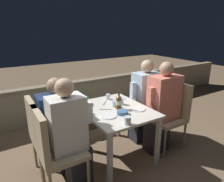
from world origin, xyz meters
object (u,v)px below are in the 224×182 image
Objects in this scene: person_blue_shirt at (144,101)px; chair_right_far at (154,102)px; person_navy_jumper at (61,126)px; chair_left_far at (43,132)px; person_white_polo at (71,134)px; chair_right_near at (172,109)px; beer_bottle at (119,102)px; chair_left_near at (51,145)px; person_coral_top at (162,108)px.

chair_right_far is at bearing -0.00° from person_blue_shirt.
chair_left_far is at bearing -180.00° from person_navy_jumper.
person_navy_jumper reaches higher than chair_right_far.
chair_right_near is at bearing 0.36° from person_white_polo.
beer_bottle is (-0.85, 0.14, 0.24)m from chair_right_near.
person_white_polo reaches higher than chair_right_far.
person_white_polo is at bearing -168.03° from beer_bottle.
person_navy_jumper is (0.21, 0.33, 0.02)m from chair_left_near.
person_white_polo is 1.56m from chair_right_near.
person_navy_jumper is 1.59m from chair_right_near.
person_blue_shirt is at bearing 15.53° from person_white_polo.
beer_bottle is at bearing -13.89° from person_navy_jumper.
person_white_polo is 1.30× the size of chair_left_far.
chair_right_near is at bearing 0.00° from person_coral_top.
chair_left_far is 1.00× the size of chair_right_near.
beer_bottle is at bearing 170.56° from chair_right_near.
chair_right_far is 0.76× the size of person_blue_shirt.
person_blue_shirt is 0.67m from beer_bottle.
person_coral_top is at bearing -86.24° from person_blue_shirt.
chair_left_near is 1.78m from chair_right_far.
chair_left_near is at bearing -179.64° from person_coral_top.
person_navy_jumper is 0.94× the size of person_blue_shirt.
chair_left_near is 0.33m from chair_left_far.
person_navy_jumper is at bearing 89.79° from person_white_polo.
chair_left_near is 1.00× the size of chair_right_near.
chair_left_near is 1.00× the size of chair_left_far.
person_blue_shirt is (1.54, 0.04, 0.07)m from chair_left_far.
chair_right_near is at bearing -86.36° from chair_right_far.
person_coral_top is 1.33× the size of chair_right_far.
chair_right_near is 0.76× the size of person_blue_shirt.
chair_left_far is 1.75m from chair_right_far.
person_coral_top is 0.36m from person_blue_shirt.
person_blue_shirt reaches higher than chair_left_far.
chair_left_near is 0.77× the size of person_white_polo.
person_blue_shirt is (1.32, 0.37, 0.01)m from person_white_polo.
chair_left_near is at bearing -179.68° from chair_right_near.
person_white_polo reaches higher than beer_bottle.
person_coral_top is at bearing -12.49° from beer_bottle.
chair_right_near is at bearing -9.44° from beer_bottle.
person_white_polo is at bearing -164.47° from person_blue_shirt.
chair_right_far is at bearing 11.88° from chair_left_near.
person_navy_jumper reaches higher than chair_left_near.
chair_right_far is at bearing 1.36° from chair_left_far.
beer_bottle is at bearing -160.50° from person_blue_shirt.
chair_right_far is at bearing 62.21° from person_coral_top.
chair_right_near is 0.22m from person_coral_top.
chair_right_near is 0.43m from person_blue_shirt.
person_white_polo is 1.30× the size of chair_right_far.
beer_bottle is (0.71, 0.15, 0.18)m from person_white_polo.
chair_right_far is at bearing 13.47° from person_white_polo.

